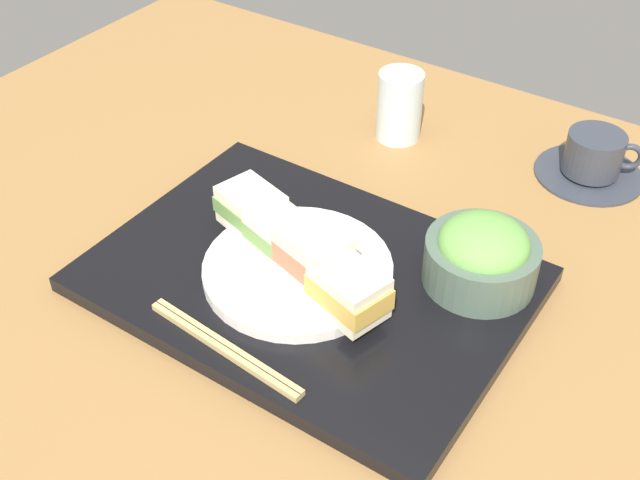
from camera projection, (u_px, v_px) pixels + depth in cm
name	position (u px, v px, depth cm)	size (l,w,h in cm)	color
ground_plane	(351.00, 289.00, 88.65)	(140.00, 100.00, 3.00)	olive
serving_tray	(308.00, 279.00, 86.29)	(45.28, 32.49, 1.83)	black
sandwich_plate	(298.00, 270.00, 85.07)	(20.43, 20.43, 1.42)	white
sandwich_nearmost	(252.00, 209.00, 88.31)	(8.56, 7.25, 4.68)	#EFE5C1
sandwich_inner_near	(282.00, 235.00, 84.92)	(8.55, 7.03, 4.46)	#EFE5C1
sandwich_inner_far	(314.00, 257.00, 80.93)	(8.29, 7.08, 6.14)	#EFE5C1
sandwich_farmost	(349.00, 291.00, 77.86)	(8.68, 7.08, 4.91)	#EFE5C1
salad_bowl	(482.00, 255.00, 82.63)	(12.01, 12.01, 7.68)	#4C6051
chopsticks_pair	(224.00, 348.00, 76.90)	(19.33, 2.94, 0.70)	tan
coffee_cup	(593.00, 159.00, 101.34)	(13.86, 13.86, 6.13)	#333842
drinking_glass	(400.00, 106.00, 107.21)	(6.12, 6.12, 9.61)	silver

